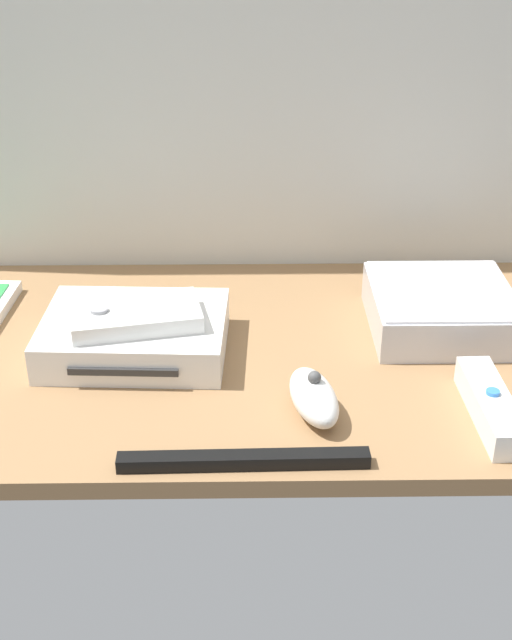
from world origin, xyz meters
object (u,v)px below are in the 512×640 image
sensor_bar (244,460)px  remote_nunchuk (314,397)px  remote_wand (491,406)px  game_console (135,334)px  mini_computer (441,309)px  remote_classic_pad (136,316)px

sensor_bar → remote_nunchuk: bearing=49.1°
remote_wand → game_console: bearing=157.6°
mini_computer → remote_wand: size_ratio=1.14×
mini_computer → remote_nunchuk: size_ratio=1.59×
game_console → sensor_bar: bearing=-57.3°
game_console → remote_wand: game_console is taller
remote_nunchuk → sensor_bar: 11.37cm
game_console → sensor_bar: size_ratio=0.90×
mini_computer → sensor_bar: mini_computer is taller
game_console → remote_nunchuk: 23.77cm
remote_wand → remote_nunchuk: (-18.09, 1.14, 0.53)cm
game_console → remote_nunchuk: remote_nunchuk is taller
mini_computer → remote_classic_pad: size_ratio=1.09×
remote_nunchuk → remote_wand: bearing=-16.3°
game_console → sensor_bar: game_console is taller
sensor_bar → remote_wand: bearing=15.5°
mini_computer → remote_wand: (1.26, -19.24, -1.13)cm
mini_computer → sensor_bar: bearing=-132.0°
mini_computer → remote_classic_pad: remote_classic_pad is taller
remote_wand → remote_classic_pad: 39.82cm
remote_wand → mini_computer: bearing=91.9°
game_console → remote_classic_pad: remote_classic_pad is taller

